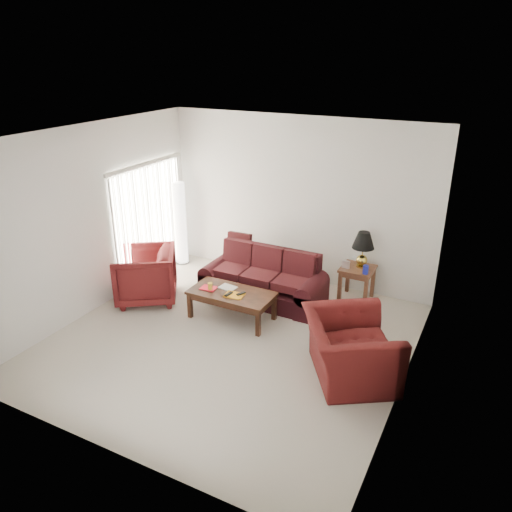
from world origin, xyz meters
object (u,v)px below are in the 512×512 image
Objects in this scene: floor_lamp at (180,223)px; armchair_left at (145,275)px; sofa at (263,277)px; coffee_table at (232,305)px; end_table at (357,283)px; armchair_right at (350,349)px.

armchair_left is at bearing -76.77° from floor_lamp.
sofa is 2.31m from floor_lamp.
floor_lamp is 1.26× the size of coffee_table.
armchair_left is at bearing -152.69° from end_table.
floor_lamp is 4.66m from armchair_right.
sofa is 1.25× the size of floor_lamp.
end_table is 0.47× the size of armchair_right.
floor_lamp is at bearing 162.80° from coffee_table.
end_table is at bearing 83.68° from armchair_left.
coffee_table is (2.01, -1.50, -0.61)m from floor_lamp.
armchair_left is at bearing -147.65° from sofa.
armchair_right is 0.94× the size of coffee_table.
end_table is 0.35× the size of floor_lamp.
coffee_table is at bearing -135.36° from end_table.
end_table is at bearing 33.22° from sofa.
sofa is at bearing 98.85° from coffee_table.
armchair_left reaches higher than armchair_right.
armchair_right is (1.97, -1.42, -0.02)m from sofa.
armchair_left is (-3.21, -1.66, 0.16)m from end_table.
end_table is 2.21m from coffee_table.
floor_lamp is (-3.58, -0.06, 0.54)m from end_table.
armchair_right is at bearing -75.76° from end_table.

